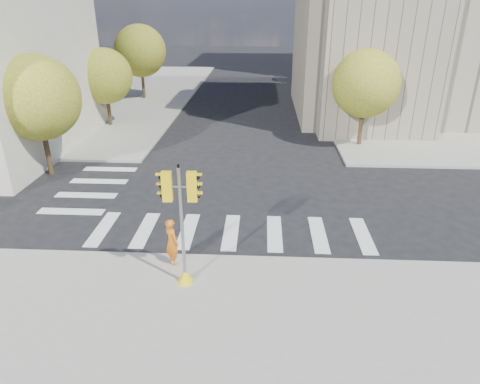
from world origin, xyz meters
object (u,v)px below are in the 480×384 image
lamp_near (362,66)px  traffic_signal (183,236)px  photographer (172,242)px  lamp_far (333,47)px

lamp_near → traffic_signal: (-9.36, -19.73, -2.68)m
traffic_signal → photographer: size_ratio=2.40×
traffic_signal → photographer: 1.56m
lamp_far → photographer: 34.28m
traffic_signal → lamp_far: bearing=72.2°
lamp_near → traffic_signal: bearing=-115.4°
lamp_far → photographer: size_ratio=4.65×
photographer → traffic_signal: bearing=165.0°
lamp_far → photographer: lamp_far is taller
lamp_near → photographer: lamp_near is taller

